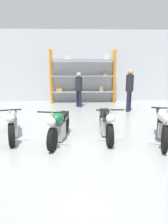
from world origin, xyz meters
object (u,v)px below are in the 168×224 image
(motorcycle_green, at_px, (59,126))
(motorcycle_black, at_px, (106,122))
(motorcycle_silver, at_px, (13,124))
(shelving_rack, at_px, (83,76))
(person_browsing, at_px, (130,87))
(person_near_rack, at_px, (79,87))
(motorcycle_white, at_px, (163,123))

(motorcycle_green, bearing_deg, motorcycle_black, 114.04)
(motorcycle_silver, relative_size, motorcycle_green, 1.01)
(shelving_rack, bearing_deg, motorcycle_black, -85.00)
(motorcycle_black, distance_m, person_browsing, 3.36)
(motorcycle_black, bearing_deg, shelving_rack, -174.64)
(person_browsing, bearing_deg, person_near_rack, 12.39)
(motorcycle_black, bearing_deg, person_browsing, 155.27)
(shelving_rack, distance_m, person_browsing, 2.80)
(motorcycle_green, xyz_separation_m, motorcycle_black, (1.33, 0.31, -0.01))
(person_near_rack, bearing_deg, motorcycle_green, 40.17)
(person_browsing, bearing_deg, motorcycle_silver, 73.60)
(shelving_rack, distance_m, motorcycle_green, 5.53)
(motorcycle_black, relative_size, motorcycle_white, 1.04)
(motorcycle_silver, bearing_deg, shelving_rack, 143.59)
(motorcycle_silver, height_order, motorcycle_green, motorcycle_green)
(motorcycle_green, distance_m, person_near_rack, 4.36)
(shelving_rack, bearing_deg, motorcycle_white, -71.01)
(motorcycle_silver, xyz_separation_m, motorcycle_black, (2.67, -0.05, 0.02))
(motorcycle_white, bearing_deg, motorcycle_black, -91.24)
(motorcycle_green, bearing_deg, shelving_rack, -178.26)
(motorcycle_white, distance_m, person_browsing, 3.51)
(shelving_rack, relative_size, person_browsing, 1.82)
(motorcycle_silver, distance_m, person_near_rack, 4.44)
(person_browsing, distance_m, person_near_rack, 2.32)
(motorcycle_silver, height_order, person_browsing, person_browsing)
(motorcycle_silver, distance_m, motorcycle_black, 2.67)
(motorcycle_black, bearing_deg, motorcycle_silver, -90.62)
(motorcycle_silver, xyz_separation_m, motorcycle_white, (4.14, -0.52, 0.13))
(shelving_rack, height_order, person_browsing, shelving_rack)
(person_browsing, xyz_separation_m, person_near_rack, (-2.10, 0.99, -0.13))
(shelving_rack, distance_m, motorcycle_silver, 5.58)
(motorcycle_green, relative_size, person_near_rack, 1.21)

